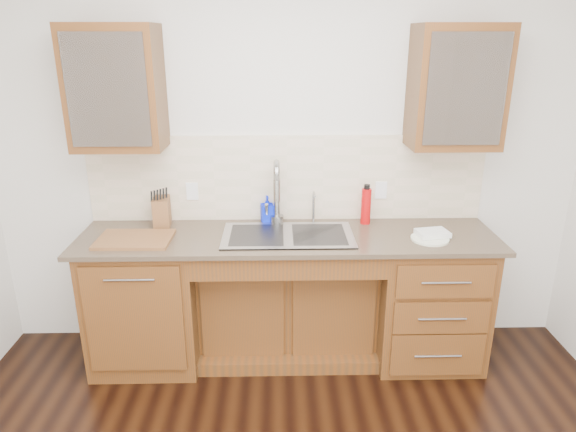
{
  "coord_description": "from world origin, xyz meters",
  "views": [
    {
      "loc": [
        -0.07,
        -1.66,
        2.13
      ],
      "look_at": [
        0.0,
        1.4,
        1.05
      ],
      "focal_mm": 32.0,
      "sensor_mm": 36.0,
      "label": 1
    }
  ],
  "objects_px": {
    "water_bottle": "(366,206)",
    "plate": "(430,239)",
    "soap_bottle": "(267,209)",
    "knife_block": "(162,212)",
    "cutting_board": "(135,239)"
  },
  "relations": [
    {
      "from": "water_bottle",
      "to": "plate",
      "type": "distance_m",
      "value": 0.49
    },
    {
      "from": "water_bottle",
      "to": "plate",
      "type": "height_order",
      "value": "water_bottle"
    },
    {
      "from": "water_bottle",
      "to": "soap_bottle",
      "type": "bearing_deg",
      "value": 176.11
    },
    {
      "from": "water_bottle",
      "to": "knife_block",
      "type": "relative_size",
      "value": 1.28
    },
    {
      "from": "plate",
      "to": "knife_block",
      "type": "bearing_deg",
      "value": 169.91
    },
    {
      "from": "soap_bottle",
      "to": "knife_block",
      "type": "height_order",
      "value": "knife_block"
    },
    {
      "from": "knife_block",
      "to": "cutting_board",
      "type": "height_order",
      "value": "knife_block"
    },
    {
      "from": "plate",
      "to": "cutting_board",
      "type": "relative_size",
      "value": 0.52
    },
    {
      "from": "plate",
      "to": "cutting_board",
      "type": "bearing_deg",
      "value": 179.28
    },
    {
      "from": "soap_bottle",
      "to": "cutting_board",
      "type": "bearing_deg",
      "value": -168.49
    },
    {
      "from": "soap_bottle",
      "to": "cutting_board",
      "type": "relative_size",
      "value": 0.4
    },
    {
      "from": "water_bottle",
      "to": "knife_block",
      "type": "bearing_deg",
      "value": -179.96
    },
    {
      "from": "water_bottle",
      "to": "plate",
      "type": "bearing_deg",
      "value": -40.86
    },
    {
      "from": "water_bottle",
      "to": "plate",
      "type": "relative_size",
      "value": 1.03
    },
    {
      "from": "soap_bottle",
      "to": "water_bottle",
      "type": "distance_m",
      "value": 0.67
    }
  ]
}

